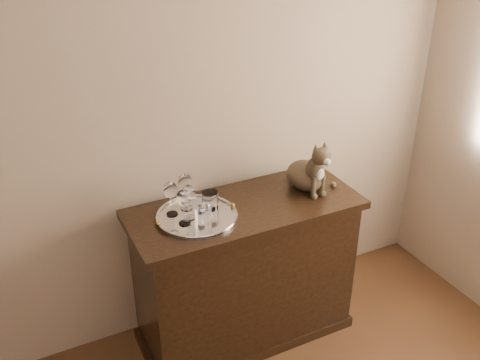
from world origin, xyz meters
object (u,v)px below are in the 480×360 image
at_px(wine_glass_c, 184,207).
at_px(tumbler_b, 203,215).
at_px(wine_glass_b, 186,192).
at_px(sideboard, 245,273).
at_px(tumbler_c, 210,200).
at_px(wine_glass_a, 171,198).
at_px(tray, 197,217).
at_px(cat, 307,163).
at_px(wine_glass_d, 189,202).

distance_m(wine_glass_c, tumbler_b, 0.10).
bearing_deg(wine_glass_b, wine_glass_c, -114.61).
height_order(sideboard, wine_glass_b, wine_glass_b).
bearing_deg(tumbler_c, wine_glass_a, 170.76).
bearing_deg(sideboard, tumbler_c, 165.70).
xyz_separation_m(sideboard, tray, (-0.26, 0.00, 0.43)).
distance_m(tumbler_b, tumbler_c, 0.14).
xyz_separation_m(tray, wine_glass_a, (-0.10, 0.07, 0.09)).
bearing_deg(cat, wine_glass_d, 177.91).
relative_size(wine_glass_d, cat, 0.60).
xyz_separation_m(tumbler_b, tumbler_c, (0.08, 0.11, 0.00)).
distance_m(tray, tumbler_c, 0.11).
xyz_separation_m(wine_glass_a, wine_glass_c, (0.03, -0.11, 0.00)).
xyz_separation_m(sideboard, wine_glass_d, (-0.30, 0.01, 0.52)).
distance_m(tray, tumbler_b, 0.09).
xyz_separation_m(wine_glass_b, wine_glass_d, (-0.02, -0.09, -0.01)).
distance_m(wine_glass_c, wine_glass_d, 0.05).
bearing_deg(tray, sideboard, -1.00).
distance_m(wine_glass_a, wine_glass_d, 0.09).
bearing_deg(cat, wine_glass_c, -179.12).
xyz_separation_m(wine_glass_d, tumbler_c, (0.13, 0.04, -0.04)).
xyz_separation_m(tray, wine_glass_c, (-0.08, -0.04, 0.10)).
xyz_separation_m(sideboard, wine_glass_b, (-0.28, 0.10, 0.53)).
xyz_separation_m(wine_glass_b, tumbler_b, (0.02, -0.16, -0.05)).
relative_size(wine_glass_c, tumbler_b, 2.13).
relative_size(tray, wine_glass_c, 2.18).
height_order(wine_glass_d, cat, cat).
distance_m(tumbler_c, cat, 0.56).
bearing_deg(sideboard, cat, 4.06).
bearing_deg(cat, sideboard, -179.68).
bearing_deg(wine_glass_a, cat, -3.77).
xyz_separation_m(wine_glass_c, wine_glass_d, (0.04, 0.04, -0.00)).
relative_size(wine_glass_a, wine_glass_c, 0.98).
bearing_deg(tray, cat, 1.98).
height_order(sideboard, tumbler_b, tumbler_b).
relative_size(wine_glass_d, tumbler_c, 1.97).
xyz_separation_m(wine_glass_b, tumbler_c, (0.11, -0.05, -0.05)).
height_order(sideboard, wine_glass_a, wine_glass_a).
distance_m(tray, wine_glass_a, 0.16).
distance_m(wine_glass_a, wine_glass_b, 0.09).
height_order(tumbler_c, cat, cat).
bearing_deg(wine_glass_b, tumbler_b, -81.59).
height_order(tray, tumbler_c, tumbler_c).
height_order(wine_glass_c, wine_glass_d, wine_glass_c).
distance_m(wine_glass_a, tumbler_b, 0.18).
relative_size(wine_glass_c, wine_glass_d, 1.01).
distance_m(wine_glass_c, tumbler_c, 0.19).
bearing_deg(tray, wine_glass_d, 176.15).
bearing_deg(wine_glass_c, tumbler_c, 24.56).
xyz_separation_m(tray, tumbler_c, (0.09, 0.04, 0.05)).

